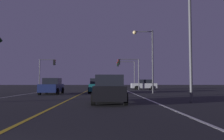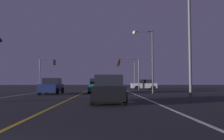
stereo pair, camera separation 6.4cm
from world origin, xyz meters
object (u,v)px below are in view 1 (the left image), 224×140
at_px(traffic_light_far_right, 126,68).
at_px(car_ahead_far, 98,86).
at_px(car_lead_same_lane, 109,90).
at_px(street_lamp_right_near, 180,26).
at_px(traffic_light_near_left, 48,67).
at_px(street_lamp_right_far, 148,52).
at_px(traffic_light_near_right, 128,67).
at_px(car_crossing_side, 144,85).
at_px(car_oncoming, 52,86).

bearing_deg(traffic_light_far_right, car_ahead_far, 73.93).
distance_m(car_lead_same_lane, street_lamp_right_near, 6.01).
relative_size(traffic_light_near_left, traffic_light_far_right, 0.96).
distance_m(traffic_light_near_left, traffic_light_far_right, 14.46).
height_order(traffic_light_far_right, street_lamp_right_far, street_lamp_right_far).
relative_size(car_ahead_far, street_lamp_right_far, 0.60).
xyz_separation_m(car_lead_same_lane, street_lamp_right_far, (4.55, 11.70, 3.81)).
bearing_deg(street_lamp_right_near, traffic_light_near_right, -87.68).
bearing_deg(traffic_light_near_left, street_lamp_right_near, -58.74).
xyz_separation_m(car_crossing_side, street_lamp_right_far, (-1.81, -13.25, 3.81)).
relative_size(car_lead_same_lane, traffic_light_far_right, 0.83).
bearing_deg(car_lead_same_lane, traffic_light_near_right, -8.53).
bearing_deg(car_oncoming, car_ahead_far, 114.92).
bearing_deg(car_oncoming, car_crossing_side, 139.74).
relative_size(car_oncoming, traffic_light_near_left, 0.86).
xyz_separation_m(car_ahead_far, traffic_light_near_right, (4.69, 11.00, 3.02)).
xyz_separation_m(car_ahead_far, traffic_light_near_left, (-8.62, 11.00, 2.90)).
bearing_deg(car_oncoming, traffic_light_near_left, -163.79).
bearing_deg(traffic_light_near_right, street_lamp_right_near, 92.32).
relative_size(traffic_light_near_right, street_lamp_right_near, 0.69).
bearing_deg(street_lamp_right_far, car_ahead_far, -9.65).
distance_m(car_ahead_far, street_lamp_right_far, 6.92).
height_order(car_oncoming, traffic_light_far_right, traffic_light_far_right).
distance_m(traffic_light_near_right, traffic_light_near_left, 13.31).
bearing_deg(traffic_light_near_left, street_lamp_right_far, -39.91).
xyz_separation_m(car_ahead_far, car_lead_same_lane, (1.14, -12.67, 0.00)).
height_order(car_lead_same_lane, traffic_light_far_right, traffic_light_far_right).
height_order(traffic_light_near_right, street_lamp_right_near, street_lamp_right_near).
distance_m(car_oncoming, street_lamp_right_far, 11.21).
relative_size(car_ahead_far, traffic_light_far_right, 0.83).
bearing_deg(car_oncoming, street_lamp_right_far, 96.81).
bearing_deg(car_lead_same_lane, street_lamp_right_near, -87.69).
distance_m(car_lead_same_lane, car_oncoming, 12.01).
bearing_deg(car_ahead_far, car_oncoming, 114.92).
bearing_deg(street_lamp_right_far, traffic_light_far_right, -86.92).
distance_m(car_ahead_far, car_oncoming, 5.26).
distance_m(car_crossing_side, car_ahead_far, 14.39).
xyz_separation_m(car_oncoming, traffic_light_far_right, (9.52, 18.72, 3.07)).
xyz_separation_m(car_crossing_side, traffic_light_near_left, (-16.12, -1.28, 2.90)).
bearing_deg(car_lead_same_lane, car_oncoming, 29.49).
height_order(car_lead_same_lane, street_lamp_right_far, street_lamp_right_far).
height_order(car_oncoming, traffic_light_near_right, traffic_light_near_right).
relative_size(car_crossing_side, street_lamp_right_far, 0.60).
bearing_deg(street_lamp_right_far, car_crossing_side, -97.80).
bearing_deg(traffic_light_near_left, traffic_light_near_right, 0.00).
xyz_separation_m(traffic_light_near_right, traffic_light_far_right, (0.06, 5.50, 0.05)).
bearing_deg(car_lead_same_lane, car_ahead_far, 5.14).
distance_m(car_crossing_side, traffic_light_far_right, 5.90).
relative_size(traffic_light_far_right, street_lamp_right_near, 0.70).
height_order(car_ahead_far, traffic_light_near_left, traffic_light_near_left).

